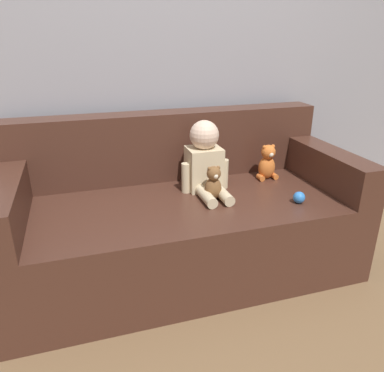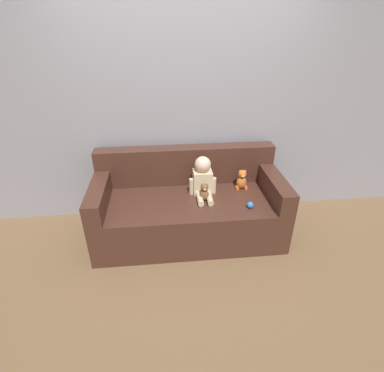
{
  "view_description": "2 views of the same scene",
  "coord_description": "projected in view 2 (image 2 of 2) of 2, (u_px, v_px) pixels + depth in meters",
  "views": [
    {
      "loc": [
        -0.52,
        -1.83,
        1.31
      ],
      "look_at": [
        0.02,
        -0.11,
        0.57
      ],
      "focal_mm": 35.0,
      "sensor_mm": 36.0,
      "label": 1
    },
    {
      "loc": [
        -0.24,
        -2.62,
        2.07
      ],
      "look_at": [
        0.02,
        -0.12,
        0.66
      ],
      "focal_mm": 28.0,
      "sensor_mm": 36.0,
      "label": 2
    }
  ],
  "objects": [
    {
      "name": "teddy_bear_brown",
      "position": [
        204.0,
        193.0,
        2.99
      ],
      "size": [
        0.11,
        0.09,
        0.19
      ],
      "color": "brown",
      "rests_on": "couch"
    },
    {
      "name": "person_baby",
      "position": [
        203.0,
        178.0,
        3.09
      ],
      "size": [
        0.28,
        0.37,
        0.41
      ],
      "color": "beige",
      "rests_on": "couch"
    },
    {
      "name": "wall_back",
      "position": [
        183.0,
        103.0,
        3.13
      ],
      "size": [
        8.0,
        0.05,
        2.6
      ],
      "color": "#93939E",
      "rests_on": "ground_plane"
    },
    {
      "name": "ground_plane",
      "position": [
        189.0,
        233.0,
        3.31
      ],
      "size": [
        12.0,
        12.0,
        0.0
      ],
      "primitive_type": "plane",
      "color": "brown"
    },
    {
      "name": "couch",
      "position": [
        188.0,
        207.0,
        3.2
      ],
      "size": [
        1.93,
        0.89,
        0.87
      ],
      "color": "#47281E",
      "rests_on": "ground_plane"
    },
    {
      "name": "toy_ball",
      "position": [
        250.0,
        205.0,
        2.91
      ],
      "size": [
        0.06,
        0.06,
        0.06
      ],
      "color": "#337FDB",
      "rests_on": "couch"
    },
    {
      "name": "plush_toy_side",
      "position": [
        242.0,
        180.0,
        3.2
      ],
      "size": [
        0.13,
        0.1,
        0.22
      ],
      "color": "orange",
      "rests_on": "couch"
    }
  ]
}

